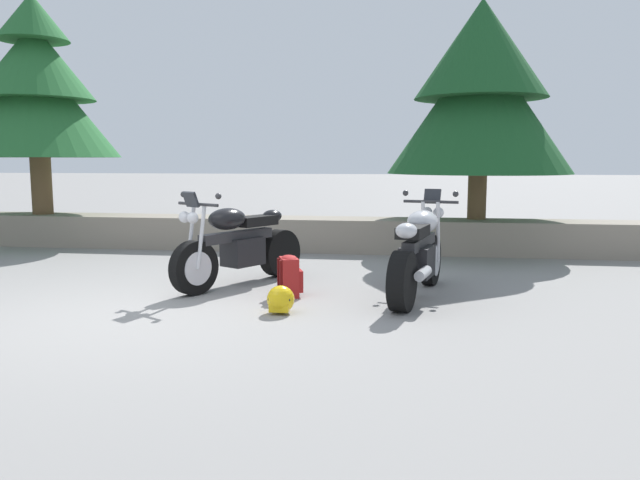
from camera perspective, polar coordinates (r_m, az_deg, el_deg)
The scene contains 8 objects.
ground_plane at distance 6.36m, azimuth -18.21°, elevation -6.90°, with size 120.00×120.00×0.00m, color gray.
stone_wall at distance 10.74m, azimuth -6.75°, elevation 0.66°, with size 36.00×0.80×0.55m, color gray.
motorcycle_black_near_left at distance 7.60m, azimuth -7.55°, elevation -0.55°, with size 1.21×1.86×1.18m.
motorcycle_silver_centre at distance 7.00m, azimuth 9.10°, elevation -1.26°, with size 0.79×2.04×1.18m.
rider_backpack at distance 6.96m, azimuth -2.81°, elevation -3.25°, with size 0.32×0.34×0.47m.
rider_helmet at distance 6.23m, azimuth -3.67°, elevation -5.53°, with size 0.28×0.28×0.28m.
pine_tree_mid_left at distance 12.33m, azimuth -24.71°, elevation 12.49°, with size 2.81×2.81×3.86m.
pine_tree_mid_right at distance 10.62m, azimuth 14.57°, elevation 13.19°, with size 2.97×2.97×3.54m.
Camera 1 is at (2.81, -5.49, 1.53)m, focal length 34.71 mm.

